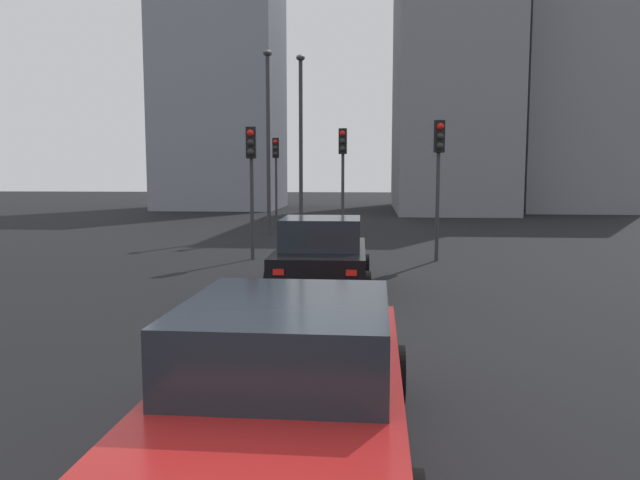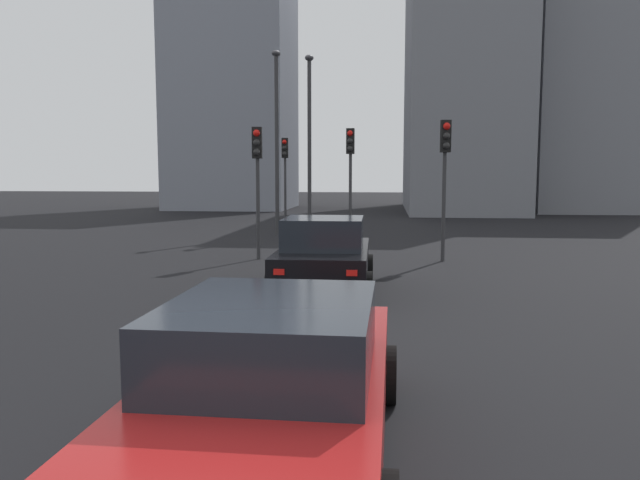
# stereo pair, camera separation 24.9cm
# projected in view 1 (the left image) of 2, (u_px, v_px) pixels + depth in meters

# --- Properties ---
(car_black_lead) EXTENTS (4.10, 2.13, 1.59)m
(car_black_lead) POSITION_uv_depth(u_px,v_px,m) (322.00, 256.00, 13.03)
(car_black_lead) COLOR black
(car_black_lead) RESTS_ON ground_plane
(car_red_second) EXTENTS (4.66, 2.14, 1.47)m
(car_red_second) POSITION_uv_depth(u_px,v_px,m) (290.00, 382.00, 5.27)
(car_red_second) COLOR maroon
(car_red_second) RESTS_ON ground_plane
(traffic_light_near_left) EXTENTS (0.33, 0.30, 4.01)m
(traffic_light_near_left) POSITION_uv_depth(u_px,v_px,m) (439.00, 160.00, 17.31)
(traffic_light_near_left) COLOR #2D2D30
(traffic_light_near_left) RESTS_ON ground_plane
(traffic_light_near_right) EXTENTS (0.32, 0.29, 4.12)m
(traffic_light_near_right) POSITION_uv_depth(u_px,v_px,m) (343.00, 161.00, 21.79)
(traffic_light_near_right) COLOR #2D2D30
(traffic_light_near_right) RESTS_ON ground_plane
(traffic_light_far_left) EXTENTS (0.32, 0.30, 3.85)m
(traffic_light_far_left) POSITION_uv_depth(u_px,v_px,m) (251.00, 165.00, 17.62)
(traffic_light_far_left) COLOR #2D2D30
(traffic_light_far_left) RESTS_ON ground_plane
(traffic_light_far_right) EXTENTS (0.32, 0.28, 4.14)m
(traffic_light_far_right) POSITION_uv_depth(u_px,v_px,m) (276.00, 164.00, 27.83)
(traffic_light_far_right) COLOR #2D2D30
(traffic_light_far_right) RESTS_ON ground_plane
(street_lamp_kerbside) EXTENTS (0.56, 0.36, 7.47)m
(street_lamp_kerbside) POSITION_uv_depth(u_px,v_px,m) (268.00, 128.00, 24.90)
(street_lamp_kerbside) COLOR #2D2D30
(street_lamp_kerbside) RESTS_ON ground_plane
(street_lamp_far) EXTENTS (0.56, 0.36, 7.39)m
(street_lamp_far) POSITION_uv_depth(u_px,v_px,m) (301.00, 130.00, 25.44)
(street_lamp_far) COLOR #2D2D30
(street_lamp_far) RESTS_ON ground_plane
(building_facade_left) EXTENTS (13.45, 7.07, 16.62)m
(building_facade_left) POSITION_uv_depth(u_px,v_px,m) (557.00, 92.00, 43.47)
(building_facade_left) COLOR slate
(building_facade_left) RESTS_ON ground_plane
(building_facade_center) EXTENTS (15.61, 7.04, 17.88)m
(building_facade_center) POSITION_uv_depth(u_px,v_px,m) (448.00, 80.00, 41.80)
(building_facade_center) COLOR slate
(building_facade_center) RESTS_ON ground_plane
(building_facade_right) EXTENTS (8.30, 8.36, 16.03)m
(building_facade_right) POSITION_uv_depth(u_px,v_px,m) (221.00, 97.00, 44.02)
(building_facade_right) COLOR gray
(building_facade_right) RESTS_ON ground_plane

